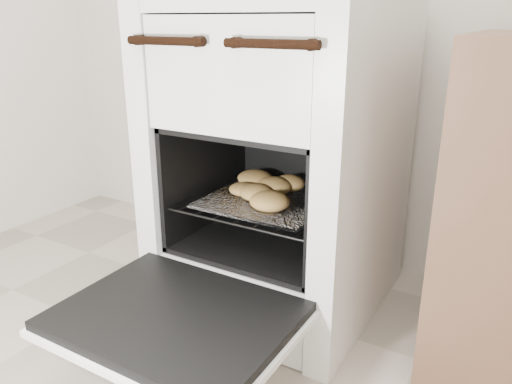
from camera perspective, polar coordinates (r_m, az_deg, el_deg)
stove at (r=1.58m, az=2.91°, el=3.45°), size 0.64×0.72×0.99m
oven_door at (r=1.28m, az=-9.16°, el=-14.13°), size 0.58×0.45×0.04m
oven_rack at (r=1.55m, az=1.62°, el=-1.04°), size 0.47×0.45×0.01m
foil_sheet at (r=1.53m, az=1.23°, el=-1.05°), size 0.36×0.32×0.01m
baked_rolls at (r=1.56m, az=1.19°, el=0.47°), size 0.29×0.33×0.05m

